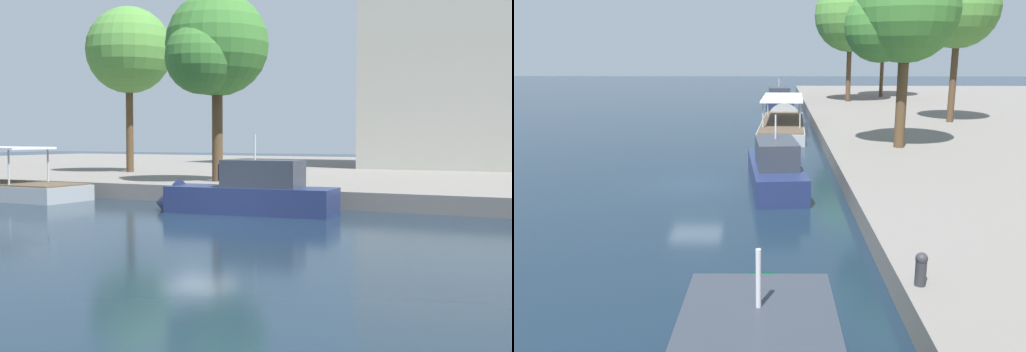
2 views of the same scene
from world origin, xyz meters
TOP-DOWN VIEW (x-y plane):
  - ground_plane at (0.00, 0.00)m, footprint 220.00×220.00m
  - motor_yacht_0 at (-32.97, 4.11)m, footprint 9.95×3.05m
  - tour_boat_1 at (-17.89, 4.41)m, footprint 14.48×3.75m
  - motor_yacht_2 at (-0.28, 3.81)m, footprint 8.53×2.98m
  - mooring_bollard_0 at (12.55, 7.35)m, footprint 0.29×0.29m
  - tree_1 at (-5.74, 10.77)m, footprint 5.75×6.24m
  - tree_2 at (-16.76, 17.36)m, footprint 6.09×6.09m
  - tree_3 at (-33.84, 11.85)m, footprint 7.69×7.69m
  - tree_5 at (-39.85, 16.82)m, footprint 7.78×7.78m

SIDE VIEW (x-z plane):
  - ground_plane at x=0.00m, z-range 0.00..0.00m
  - tour_boat_1 at x=-17.89m, z-range -1.77..2.35m
  - motor_yacht_2 at x=-0.28m, z-range -1.46..2.68m
  - motor_yacht_0 at x=-32.97m, z-range -1.49..2.84m
  - mooring_bollard_0 at x=12.55m, z-range 0.86..1.69m
  - tree_1 at x=-5.74m, z-range 2.90..13.40m
  - tree_5 at x=-39.85m, z-range 3.10..15.69m
  - tree_2 at x=-16.76m, z-range 3.62..15.29m
  - tree_3 at x=-33.84m, z-range 3.51..16.49m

